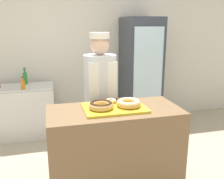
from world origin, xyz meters
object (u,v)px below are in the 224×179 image
at_px(donut_chocolate_glaze, 101,105).
at_px(donut_light_glaze, 129,103).
at_px(bottle_green, 25,78).
at_px(brownie_back_right, 122,100).
at_px(donut_mini_center, 111,101).
at_px(serving_tray, 114,108).
at_px(bottle_orange, 23,85).
at_px(chest_freezer, 22,111).
at_px(beverage_fridge, 140,73).
at_px(brownie_back_left, 100,102).
at_px(baker_person, 100,99).

distance_m(donut_chocolate_glaze, donut_light_glaze, 0.28).
bearing_deg(donut_light_glaze, bottle_green, 120.92).
bearing_deg(brownie_back_right, donut_mini_center, 180.00).
height_order(donut_light_glaze, brownie_back_right, donut_light_glaze).
relative_size(serving_tray, donut_mini_center, 5.22).
relative_size(donut_light_glaze, bottle_orange, 1.30).
xyz_separation_m(donut_mini_center, brownie_back_right, (0.12, 0.00, -0.00)).
relative_size(donut_mini_center, chest_freezer, 0.12).
bearing_deg(bottle_green, beverage_fridge, -4.79).
distance_m(donut_mini_center, bottle_green, 2.01).
xyz_separation_m(serving_tray, bottle_orange, (-1.01, 1.54, -0.05)).
height_order(brownie_back_right, bottle_orange, bottle_orange).
distance_m(brownie_back_right, bottle_orange, 1.80).
bearing_deg(beverage_fridge, brownie_back_right, -117.15).
xyz_separation_m(donut_light_glaze, brownie_back_right, (-0.02, 0.17, -0.02)).
bearing_deg(donut_mini_center, brownie_back_right, 0.00).
bearing_deg(bottle_green, serving_tray, -62.05).
bearing_deg(beverage_fridge, bottle_orange, -174.62).
bearing_deg(donut_light_glaze, brownie_back_left, 147.40).
bearing_deg(chest_freezer, beverage_fridge, -0.19).
relative_size(brownie_back_right, beverage_fridge, 0.05).
height_order(brownie_back_left, brownie_back_right, same).
height_order(serving_tray, beverage_fridge, beverage_fridge).
distance_m(donut_mini_center, baker_person, 0.45).
relative_size(serving_tray, brownie_back_left, 6.41).
bearing_deg(donut_light_glaze, chest_freezer, 124.86).
relative_size(donut_chocolate_glaze, beverage_fridge, 0.13).
xyz_separation_m(donut_chocolate_glaze, chest_freezer, (-0.94, 1.75, -0.59)).
bearing_deg(bottle_green, brownie_back_right, -57.22).
bearing_deg(baker_person, chest_freezer, 132.59).
height_order(donut_chocolate_glaze, beverage_fridge, beverage_fridge).
height_order(brownie_back_left, bottle_orange, bottle_orange).
bearing_deg(bottle_green, baker_person, -53.14).
xyz_separation_m(donut_light_glaze, donut_mini_center, (-0.14, 0.17, -0.02)).
relative_size(brownie_back_left, chest_freezer, 0.10).
relative_size(serving_tray, donut_chocolate_glaze, 2.49).
distance_m(chest_freezer, bottle_orange, 0.52).
bearing_deg(donut_light_glaze, baker_person, 105.35).
bearing_deg(beverage_fridge, chest_freezer, 179.81).
distance_m(beverage_fridge, bottle_green, 1.94).
bearing_deg(chest_freezer, brownie_back_left, -58.82).
bearing_deg(donut_mini_center, bottle_green, 119.90).
distance_m(chest_freezer, bottle_green, 0.54).
bearing_deg(chest_freezer, bottle_orange, -70.25).
bearing_deg(chest_freezer, brownie_back_right, -52.91).
height_order(baker_person, chest_freezer, baker_person).
bearing_deg(donut_mini_center, baker_person, 93.15).
xyz_separation_m(donut_chocolate_glaze, bottle_green, (-0.86, 1.91, -0.07)).
xyz_separation_m(baker_person, chest_freezer, (-1.06, 1.15, -0.47)).
height_order(donut_mini_center, brownie_back_right, donut_mini_center).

